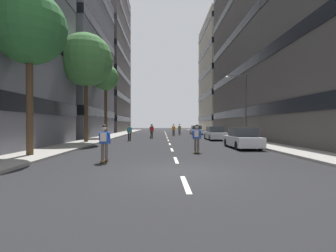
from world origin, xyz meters
The scene contains 22 objects.
ground_plane centered at (0.00, 25.01, 0.00)m, with size 150.07×150.07×0.00m, color black.
sidewalk_left centered at (-7.84, 28.14, 0.07)m, with size 2.75×68.78×0.14m, color #9E9991.
sidewalk_right centered at (7.84, 28.14, 0.07)m, with size 2.75×68.78×0.14m, color #9E9991.
lane_markings centered at (0.00, 25.50, 0.00)m, with size 0.16×57.20×0.01m.
building_left_mid centered at (-15.26, 26.80, 11.18)m, with size 12.22×17.61×22.18m.
building_left_far centered at (-15.26, 48.98, 16.97)m, with size 12.22×21.36×33.77m.
building_right_mid centered at (15.26, 26.80, 13.52)m, with size 12.22×22.75×26.85m.
building_right_far centered at (15.26, 48.98, 12.89)m, with size 12.22×18.05×25.60m.
parked_car_near centered at (5.26, 8.97, 0.70)m, with size 1.82×4.40×1.52m.
parked_car_mid centered at (5.26, 18.59, 0.70)m, with size 1.82×4.40×1.52m.
parked_car_far centered at (5.26, 33.91, 0.70)m, with size 1.82×4.40×1.52m.
street_tree_near centered at (-7.84, 22.66, 7.60)m, with size 3.28×3.28×9.20m.
street_tree_mid centered at (-7.84, 4.21, 6.95)m, with size 3.92×3.92×8.81m.
street_tree_far centered at (-7.84, 14.34, 7.80)m, with size 4.96×4.96×10.17m.
streetlamp_right centered at (7.19, 15.01, 4.14)m, with size 2.13×0.30×6.50m.
skater_0 centered at (2.20, 31.82, 1.02)m, with size 0.57×0.92×1.78m.
skater_1 centered at (-3.41, 2.35, 1.02)m, with size 0.53×0.90×1.78m.
skater_2 centered at (-2.00, 22.40, 0.98)m, with size 0.57×0.92×1.78m.
skater_3 centered at (1.10, 29.00, 0.98)m, with size 0.56×0.92×1.78m.
skater_4 centered at (-4.18, 17.51, 1.02)m, with size 0.54×0.91×1.78m.
skater_5 centered at (-2.31, 31.75, 0.98)m, with size 0.57×0.92×1.78m.
skater_6 centered at (1.48, 6.21, 1.02)m, with size 0.57×0.92×1.78m.
Camera 1 is at (-0.71, -9.53, 1.81)m, focal length 26.92 mm.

